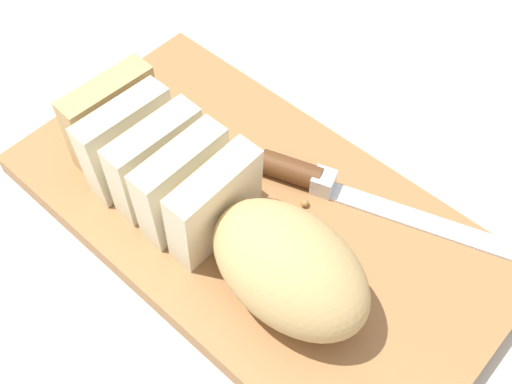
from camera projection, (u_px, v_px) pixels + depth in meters
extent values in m
plane|color=beige|center=(256.00, 225.00, 0.60)|extent=(3.00, 3.00, 0.00)
cube|color=#9E6B3D|center=(256.00, 218.00, 0.59)|extent=(0.47, 0.26, 0.02)
ellipsoid|color=tan|center=(289.00, 268.00, 0.49)|extent=(0.15, 0.10, 0.09)
cube|color=beige|center=(215.00, 205.00, 0.53)|extent=(0.03, 0.09, 0.09)
cube|color=beige|center=(183.00, 184.00, 0.54)|extent=(0.03, 0.09, 0.09)
cube|color=beige|center=(157.00, 162.00, 0.56)|extent=(0.03, 0.09, 0.09)
cube|color=beige|center=(129.00, 142.00, 0.57)|extent=(0.04, 0.09, 0.09)
cube|color=tan|center=(112.00, 117.00, 0.59)|extent=(0.03, 0.09, 0.09)
cube|color=silver|center=(418.00, 220.00, 0.57)|extent=(0.18, 0.07, 0.00)
cylinder|color=#593319|center=(294.00, 172.00, 0.59)|extent=(0.06, 0.04, 0.02)
cube|color=silver|center=(323.00, 182.00, 0.58)|extent=(0.03, 0.03, 0.02)
sphere|color=#A8753D|center=(305.00, 203.00, 0.58)|extent=(0.01, 0.01, 0.01)
sphere|color=#A8753D|center=(323.00, 178.00, 0.59)|extent=(0.01, 0.01, 0.01)
sphere|color=#A8753D|center=(234.00, 197.00, 0.58)|extent=(0.01, 0.01, 0.01)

